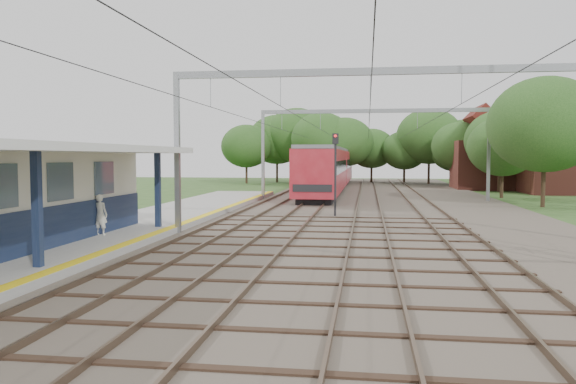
{
  "coord_description": "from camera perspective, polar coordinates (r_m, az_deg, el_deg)",
  "views": [
    {
      "loc": [
        3.11,
        -8.26,
        3.4
      ],
      "look_at": [
        -0.87,
        19.86,
        1.6
      ],
      "focal_mm": 35.0,
      "sensor_mm": 36.0,
      "label": 1
    }
  ],
  "objects": [
    {
      "name": "catenary_system",
      "position": [
        33.61,
        8.59,
        7.19
      ],
      "size": [
        17.22,
        88.0,
        7.0
      ],
      "color": "gray",
      "rests_on": "ground"
    },
    {
      "name": "ballast_bed",
      "position": [
        38.42,
        9.36,
        -1.42
      ],
      "size": [
        18.0,
        90.0,
        0.1
      ],
      "primitive_type": "cube",
      "color": "#473D33",
      "rests_on": "ground"
    },
    {
      "name": "house_far",
      "position": [
        61.62,
        20.17,
        3.25
      ],
      "size": [
        8.0,
        6.12,
        8.66
      ],
      "color": "brown",
      "rests_on": "ground"
    },
    {
      "name": "signal_post",
      "position": [
        31.16,
        4.83,
        2.92
      ],
      "size": [
        0.34,
        0.29,
        4.68
      ],
      "rotation": [
        0.0,
        0.0,
        -0.09
      ],
      "color": "black",
      "rests_on": "ground"
    },
    {
      "name": "house_near",
      "position": [
        57.14,
        26.35,
        2.84
      ],
      "size": [
        7.0,
        6.12,
        7.89
      ],
      "color": "brown",
      "rests_on": "ground"
    },
    {
      "name": "person",
      "position": [
        22.96,
        -18.55,
        -2.2
      ],
      "size": [
        0.59,
        0.4,
        1.59
      ],
      "primitive_type": "imported",
      "rotation": [
        0.0,
        0.0,
        3.12
      ],
      "color": "white",
      "rests_on": "platform"
    },
    {
      "name": "platform",
      "position": [
        24.87,
        -17.31,
        -3.99
      ],
      "size": [
        5.0,
        52.0,
        0.35
      ],
      "primitive_type": "cube",
      "color": "gray",
      "rests_on": "ground"
    },
    {
      "name": "rail_tracks",
      "position": [
        38.43,
        5.64,
        -1.2
      ],
      "size": [
        11.8,
        88.0,
        0.15
      ],
      "color": "brown",
      "rests_on": "ballast_bed"
    },
    {
      "name": "ground",
      "position": [
        9.46,
        -12.3,
        -17.53
      ],
      "size": [
        160.0,
        160.0,
        0.0
      ],
      "primitive_type": "plane",
      "color": "#2D4C1E",
      "rests_on": "ground"
    },
    {
      "name": "tree_band",
      "position": [
        65.41,
        8.74,
        4.92
      ],
      "size": [
        31.72,
        30.88,
        8.82
      ],
      "color": "#382619",
      "rests_on": "ground"
    },
    {
      "name": "train",
      "position": [
        56.56,
        4.41,
        2.48
      ],
      "size": [
        3.12,
        38.89,
        4.09
      ],
      "color": "black",
      "rests_on": "ballast_bed"
    },
    {
      "name": "yellow_stripe",
      "position": [
        23.98,
        -12.44,
        -3.76
      ],
      "size": [
        0.45,
        52.0,
        0.01
      ],
      "primitive_type": "cube",
      "color": "yellow",
      "rests_on": "platform"
    }
  ]
}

